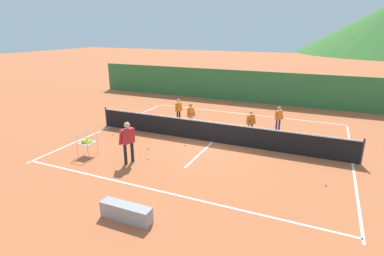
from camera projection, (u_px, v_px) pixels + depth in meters
The scene contains 21 objects.
ground_plane at pixel (213, 142), 14.10m from camera, with size 120.00×120.00×0.00m, color #BC6038.
line_baseline_near at pixel (160, 191), 9.81m from camera, with size 11.61×0.08×0.01m, color white.
line_baseline_far at pixel (243, 114), 18.80m from camera, with size 11.61×0.08×0.01m, color white.
line_sideline_west at pixel (111, 126), 16.34m from camera, with size 0.08×10.34×0.01m, color white.
line_sideline_east at pixel (353, 163), 11.86m from camera, with size 0.08×10.34×0.01m, color white.
line_service_center at pixel (213, 142), 14.10m from camera, with size 0.08×6.09×0.01m, color white.
tennis_net at pixel (213, 132), 13.95m from camera, with size 12.21×0.08×1.05m.
instructor at pixel (128, 139), 11.61m from camera, with size 0.48×0.83×1.66m.
student_0 at pixel (179, 108), 16.89m from camera, with size 0.25×0.52×1.32m.
student_1 at pixel (191, 114), 15.77m from camera, with size 0.41×0.67×1.34m.
student_2 at pixel (251, 121), 14.57m from camera, with size 0.42×0.71×1.31m.
student_3 at pixel (279, 117), 15.40m from camera, with size 0.40×0.51×1.28m.
ball_cart at pixel (87, 142), 12.45m from camera, with size 0.58×0.58×0.90m.
tennis_ball_0 at pixel (112, 134), 15.08m from camera, with size 0.07×0.07×0.07m, color yellow.
tennis_ball_1 at pixel (148, 149), 13.23m from camera, with size 0.07×0.07×0.07m, color yellow.
tennis_ball_2 at pixel (148, 159), 12.16m from camera, with size 0.07×0.07×0.07m, color yellow.
tennis_ball_3 at pixel (76, 160), 12.03m from camera, with size 0.07×0.07×0.07m, color yellow.
tennis_ball_4 at pixel (326, 185), 10.15m from camera, with size 0.07×0.07×0.07m, color yellow.
tennis_ball_5 at pixel (185, 145), 13.62m from camera, with size 0.07×0.07×0.07m, color yellow.
windscreen_fence at pixel (256, 87), 21.37m from camera, with size 25.55×0.08×2.22m, color #33753D.
courtside_bench at pixel (126, 212), 8.28m from camera, with size 1.50×0.36×0.46m, color #99999E.
Camera 1 is at (4.48, -12.47, 4.96)m, focal length 28.49 mm.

